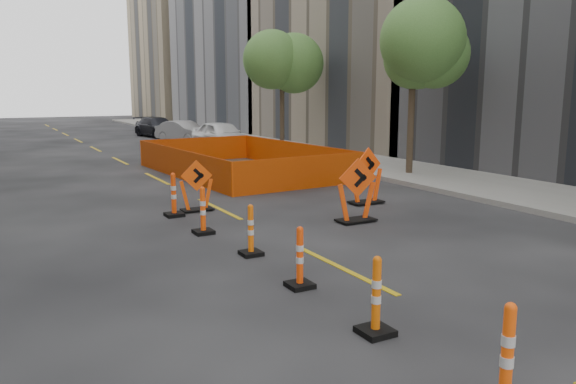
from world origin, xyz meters
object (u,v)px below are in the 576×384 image
channelizer_5 (251,230)px  channelizer_6 (203,210)px  channelizer_4 (300,257)px  parked_car_near (221,135)px  channelizer_2 (507,356)px  channelizer_7 (174,195)px  chevron_sign_center (357,190)px  chevron_sign_right (367,176)px  chevron_sign_left (196,186)px  parked_car_mid (184,132)px  parked_car_far (158,127)px  channelizer_3 (376,296)px

channelizer_5 → channelizer_6: bearing=96.3°
channelizer_6 → channelizer_4: bearing=-87.9°
channelizer_4 → parked_car_near: parked_car_near is taller
channelizer_2 → channelizer_5: size_ratio=1.12×
channelizer_6 → channelizer_7: bearing=90.9°
channelizer_6 → chevron_sign_center: bearing=-11.0°
channelizer_5 → channelizer_6: 2.04m
channelizer_7 → chevron_sign_right: size_ratio=0.70×
chevron_sign_left → channelizer_5: bearing=-80.6°
channelizer_2 → parked_car_near: bearing=74.1°
channelizer_5 → parked_car_mid: parked_car_mid is taller
chevron_sign_right → parked_car_far: 25.85m
chevron_sign_right → parked_car_mid: bearing=78.3°
channelizer_4 → chevron_sign_right: size_ratio=0.64×
channelizer_6 → channelizer_7: 2.03m
channelizer_4 → chevron_sign_left: chevron_sign_left is taller
channelizer_3 → parked_car_mid: size_ratio=0.27×
chevron_sign_center → parked_car_near: (3.59, 17.45, -0.01)m
chevron_sign_left → channelizer_3: bearing=-78.3°
channelizer_4 → chevron_sign_center: 4.86m
channelizer_3 → parked_car_mid: 28.73m
channelizer_6 → parked_car_mid: bearing=72.6°
chevron_sign_center → chevron_sign_right: (1.56, 1.69, 0.02)m
chevron_sign_right → channelizer_5: bearing=-156.2°
channelizer_2 → channelizer_7: bearing=91.2°
channelizer_6 → chevron_sign_right: chevron_sign_right is taller
channelizer_2 → channelizer_7: (-0.21, 10.14, -0.00)m
channelizer_6 → parked_car_near: bearing=66.6°
channelizer_5 → chevron_sign_right: 5.85m
channelizer_2 → channelizer_7: 10.14m
channelizer_4 → parked_car_near: 21.97m
chevron_sign_center → channelizer_7: bearing=157.7°
parked_car_far → channelizer_4: bearing=-111.3°
chevron_sign_left → chevron_sign_right: size_ratio=0.85×
channelizer_4 → parked_car_near: size_ratio=0.22×
chevron_sign_right → parked_car_mid: chevron_sign_right is taller
channelizer_5 → parked_car_far: (6.41, 28.83, 0.17)m
chevron_sign_left → channelizer_7: bearing=-139.7°
channelizer_2 → chevron_sign_left: bearing=87.2°
channelizer_6 → chevron_sign_right: size_ratio=0.67×
channelizer_7 → chevron_sign_left: (0.73, 0.34, 0.12)m
channelizer_2 → chevron_sign_center: (3.48, 7.40, 0.22)m
parked_car_mid → channelizer_3: bearing=-125.1°
channelizer_5 → channelizer_2: bearing=-90.4°
channelizer_2 → channelizer_4: 4.06m
channelizer_2 → chevron_sign_right: 10.40m
channelizer_4 → parked_car_far: bearing=78.1°
channelizer_3 → chevron_sign_right: (5.10, 7.07, 0.26)m
chevron_sign_left → parked_car_near: size_ratio=0.30×
channelizer_2 → channelizer_6: size_ratio=1.06×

